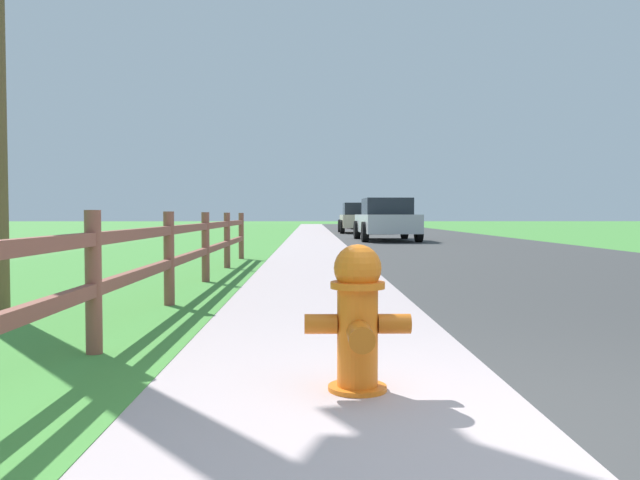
{
  "coord_description": "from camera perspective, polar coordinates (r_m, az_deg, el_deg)",
  "views": [
    {
      "loc": [
        -1.1,
        -2.47,
        0.95
      ],
      "look_at": [
        -0.99,
        5.04,
        0.65
      ],
      "focal_mm": 36.25,
      "sensor_mm": 36.0,
      "label": 1
    }
  ],
  "objects": [
    {
      "name": "ground_plane",
      "position": [
        27.51,
        1.43,
        0.31
      ],
      "size": [
        120.0,
        120.0,
        0.0
      ],
      "primitive_type": "plane",
      "color": "#478E3B"
    },
    {
      "name": "road_asphalt",
      "position": [
        29.84,
        8.0,
        0.45
      ],
      "size": [
        7.0,
        66.0,
        0.01
      ],
      "primitive_type": "cube",
      "color": "#3B3B3B",
      "rests_on": "ground"
    },
    {
      "name": "curb_concrete",
      "position": [
        29.55,
        -4.55,
        0.45
      ],
      "size": [
        6.0,
        66.0,
        0.01
      ],
      "primitive_type": "cube",
      "color": "#B2A0A1",
      "rests_on": "ground"
    },
    {
      "name": "grass_verge",
      "position": [
        29.68,
        -7.44,
        0.45
      ],
      "size": [
        5.0,
        66.0,
        0.0
      ],
      "primitive_type": "cube",
      "color": "#478E3B",
      "rests_on": "ground"
    },
    {
      "name": "fire_hydrant",
      "position": [
        3.47,
        3.35,
        -6.72
      ],
      "size": [
        0.57,
        0.48,
        0.79
      ],
      "color": "orange",
      "rests_on": "ground"
    },
    {
      "name": "rail_fence",
      "position": [
        7.99,
        -11.41,
        -0.47
      ],
      "size": [
        0.11,
        11.75,
        0.98
      ],
      "color": "brown",
      "rests_on": "ground"
    },
    {
      "name": "parked_suv_silver",
      "position": [
        23.47,
        5.86,
        1.79
      ],
      "size": [
        2.13,
        4.79,
        1.53
      ],
      "color": "#B7BABF",
      "rests_on": "ground"
    },
    {
      "name": "parked_car_beige",
      "position": [
        32.78,
        3.53,
        1.97
      ],
      "size": [
        2.11,
        4.27,
        1.52
      ],
      "color": "#C6B793",
      "rests_on": "ground"
    },
    {
      "name": "parked_car_red",
      "position": [
        41.95,
        3.94,
        2.06
      ],
      "size": [
        2.2,
        4.36,
        1.56
      ],
      "color": "maroon",
      "rests_on": "ground"
    }
  ]
}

